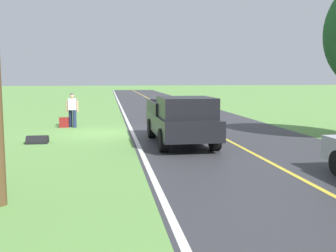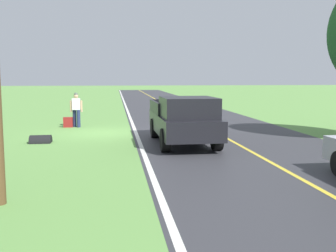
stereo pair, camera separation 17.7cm
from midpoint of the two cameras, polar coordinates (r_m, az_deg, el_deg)
ground_plane at (r=18.47m, az=-8.44°, el=-1.00°), size 200.00×200.00×0.00m
road_surface at (r=19.05m, az=6.75°, el=-0.73°), size 7.67×120.00×0.00m
lane_edge_line at (r=18.50m, az=-4.29°, el=-0.92°), size 0.16×117.60×0.00m
lane_centre_line at (r=19.05m, az=6.75°, el=-0.72°), size 0.14×117.60×0.00m
hitchhiker_walking at (r=20.91m, az=-12.57°, el=2.53°), size 0.62×0.51×1.75m
suitcase_carried at (r=20.94m, az=-13.68°, el=0.52°), size 0.46×0.20×0.51m
pickup_truck_passing at (r=15.15m, az=2.59°, el=1.01°), size 2.15×5.42×1.82m
drainage_culvert at (r=16.35m, az=-17.22°, el=-2.28°), size 0.80×0.60×0.60m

